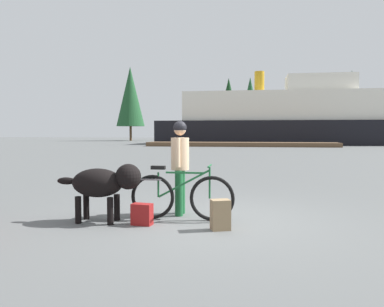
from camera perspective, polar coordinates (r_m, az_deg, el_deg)
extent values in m
plane|color=#595B5B|center=(6.48, 1.95, -9.95)|extent=(160.00, 160.00, 0.00)
torus|color=black|center=(6.40, 2.99, -6.68)|extent=(0.75, 0.06, 0.75)
torus|color=black|center=(6.58, -5.86, -6.42)|extent=(0.75, 0.06, 0.75)
cube|color=#19592D|center=(6.40, -1.07, -2.87)|extent=(0.65, 0.03, 0.03)
cube|color=#19592D|center=(6.43, -1.24, -4.51)|extent=(0.87, 0.03, 0.49)
cylinder|color=#19592D|center=(6.52, -5.02, -4.63)|extent=(0.03, 0.03, 0.42)
cylinder|color=#19592D|center=(6.36, 2.63, -4.37)|extent=(0.03, 0.03, 0.52)
cube|color=black|center=(6.49, -5.03, -2.09)|extent=(0.24, 0.10, 0.06)
cylinder|color=#19592D|center=(6.33, 2.64, -1.85)|extent=(0.03, 0.44, 0.03)
cube|color=slate|center=(6.54, -6.05, -3.82)|extent=(0.36, 0.14, 0.02)
cylinder|color=#19592D|center=(6.97, -1.61, -5.63)|extent=(0.14, 0.14, 0.80)
cylinder|color=#19592D|center=(6.76, -1.96, -5.91)|extent=(0.14, 0.14, 0.80)
cylinder|color=#D8B28C|center=(6.79, -1.79, -0.04)|extent=(0.32, 0.32, 0.57)
cylinder|color=#D8B28C|center=(7.00, -1.46, 0.34)|extent=(0.09, 0.09, 0.50)
cylinder|color=#D8B28C|center=(6.57, -2.15, 0.14)|extent=(0.09, 0.09, 0.50)
sphere|color=tan|center=(6.78, -1.80, 3.62)|extent=(0.22, 0.22, 0.22)
sphere|color=black|center=(6.78, -1.80, 3.87)|extent=(0.23, 0.23, 0.23)
ellipsoid|color=black|center=(6.47, -13.84, -4.24)|extent=(0.85, 0.55, 0.47)
sphere|color=black|center=(6.28, -9.44, -3.41)|extent=(0.42, 0.42, 0.42)
ellipsoid|color=black|center=(6.70, -18.14, -3.89)|extent=(0.32, 0.12, 0.12)
cylinder|color=black|center=(6.58, -11.08, -7.84)|extent=(0.10, 0.10, 0.44)
cylinder|color=black|center=(6.30, -12.04, -8.35)|extent=(0.10, 0.10, 0.44)
cylinder|color=black|center=(6.79, -15.42, -7.56)|extent=(0.10, 0.10, 0.44)
cylinder|color=black|center=(6.52, -16.53, -8.04)|extent=(0.10, 0.10, 0.44)
cube|color=#8C7251|center=(5.87, 4.24, -9.05)|extent=(0.33, 0.29, 0.46)
cube|color=maroon|center=(6.22, -7.42, -8.93)|extent=(0.34, 0.22, 0.34)
cube|color=brown|center=(37.62, 7.26, 1.36)|extent=(18.29, 2.86, 0.40)
cube|color=black|center=(44.79, 14.49, 3.02)|extent=(29.90, 7.34, 2.63)
cube|color=silver|center=(44.87, 14.54, 6.74)|extent=(23.92, 6.16, 3.20)
cube|color=silver|center=(45.47, 18.40, 9.80)|extent=(7.18, 4.40, 1.80)
cylinder|color=#BF8C19|center=(44.93, 9.96, 10.38)|extent=(1.10, 1.10, 2.40)
cylinder|color=#4C331E|center=(60.13, -9.08, 2.96)|extent=(0.36, 0.36, 2.24)
cone|color=#1E4C28|center=(60.36, -9.13, 8.34)|extent=(4.32, 4.32, 9.08)
cylinder|color=#4C331E|center=(57.17, 5.43, 3.23)|extent=(0.38, 0.38, 2.76)
cone|color=#143819|center=(57.35, 5.46, 7.87)|extent=(3.15, 3.15, 6.52)
cylinder|color=#4C331E|center=(61.48, 22.46, 3.03)|extent=(0.41, 0.41, 2.85)
cone|color=#143819|center=(61.70, 22.57, 7.87)|extent=(3.77, 3.77, 7.55)
cylinder|color=#4C331E|center=(62.61, 8.58, 3.48)|extent=(0.42, 0.42, 3.35)
cone|color=#1E4C28|center=(62.83, 8.62, 8.09)|extent=(3.01, 3.01, 6.75)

